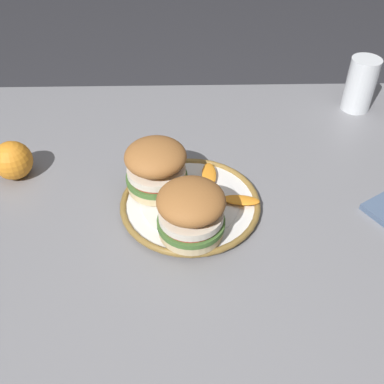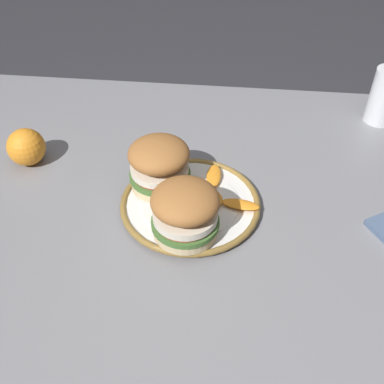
{
  "view_description": "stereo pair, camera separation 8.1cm",
  "coord_description": "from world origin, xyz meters",
  "px_view_note": "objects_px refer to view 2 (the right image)",
  "views": [
    {
      "loc": [
        -0.01,
        -0.62,
        1.34
      ],
      "look_at": [
        0.0,
        0.01,
        0.76
      ],
      "focal_mm": 42.97,
      "sensor_mm": 36.0,
      "label": 1
    },
    {
      "loc": [
        0.07,
        -0.62,
        1.34
      ],
      "look_at": [
        0.0,
        0.01,
        0.76
      ],
      "focal_mm": 42.97,
      "sensor_mm": 36.0,
      "label": 2
    }
  ],
  "objects_px": {
    "dinner_plate": "(192,204)",
    "sandwich_half_left": "(185,211)",
    "dining_table": "(190,244)",
    "sandwich_half_right": "(159,164)",
    "whole_orange": "(26,147)",
    "drinking_glass": "(384,99)"
  },
  "relations": [
    {
      "from": "dinner_plate",
      "to": "sandwich_half_left",
      "type": "distance_m",
      "value": 0.1
    },
    {
      "from": "dining_table",
      "to": "sandwich_half_right",
      "type": "relative_size",
      "value": 8.63
    },
    {
      "from": "sandwich_half_left",
      "to": "whole_orange",
      "type": "height_order",
      "value": "sandwich_half_left"
    },
    {
      "from": "drinking_glass",
      "to": "whole_orange",
      "type": "height_order",
      "value": "drinking_glass"
    },
    {
      "from": "dining_table",
      "to": "sandwich_half_right",
      "type": "distance_m",
      "value": 0.18
    },
    {
      "from": "sandwich_half_right",
      "to": "whole_orange",
      "type": "distance_m",
      "value": 0.3
    },
    {
      "from": "dining_table",
      "to": "sandwich_half_left",
      "type": "distance_m",
      "value": 0.17
    },
    {
      "from": "dinner_plate",
      "to": "sandwich_half_left",
      "type": "height_order",
      "value": "sandwich_half_left"
    },
    {
      "from": "sandwich_half_right",
      "to": "dinner_plate",
      "type": "bearing_deg",
      "value": -32.11
    },
    {
      "from": "drinking_glass",
      "to": "dinner_plate",
      "type": "bearing_deg",
      "value": -139.77
    },
    {
      "from": "dining_table",
      "to": "drinking_glass",
      "type": "distance_m",
      "value": 0.57
    },
    {
      "from": "drinking_glass",
      "to": "dining_table",
      "type": "bearing_deg",
      "value": -138.94
    },
    {
      "from": "drinking_glass",
      "to": "sandwich_half_right",
      "type": "bearing_deg",
      "value": -147.37
    },
    {
      "from": "dining_table",
      "to": "sandwich_half_right",
      "type": "bearing_deg",
      "value": 139.0
    },
    {
      "from": "whole_orange",
      "to": "dinner_plate",
      "type": "bearing_deg",
      "value": -15.95
    },
    {
      "from": "sandwich_half_left",
      "to": "sandwich_half_right",
      "type": "xyz_separation_m",
      "value": [
        -0.06,
        0.12,
        0.0
      ]
    },
    {
      "from": "dinner_plate",
      "to": "sandwich_half_right",
      "type": "distance_m",
      "value": 0.1
    },
    {
      "from": "dinner_plate",
      "to": "sandwich_half_right",
      "type": "xyz_separation_m",
      "value": [
        -0.07,
        0.04,
        0.06
      ]
    },
    {
      "from": "whole_orange",
      "to": "dining_table",
      "type": "bearing_deg",
      "value": -18.05
    },
    {
      "from": "dinner_plate",
      "to": "whole_orange",
      "type": "relative_size",
      "value": 3.38
    },
    {
      "from": "dining_table",
      "to": "sandwich_half_left",
      "type": "bearing_deg",
      "value": -90.09
    },
    {
      "from": "dining_table",
      "to": "drinking_glass",
      "type": "relative_size",
      "value": 9.59
    }
  ]
}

